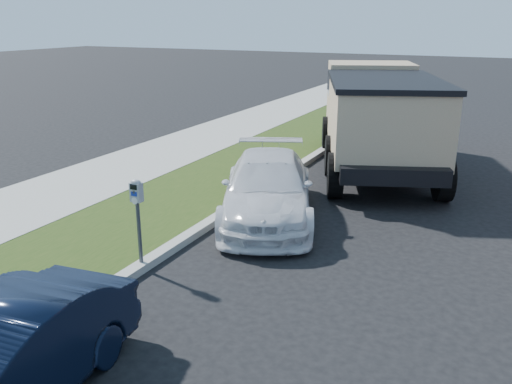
% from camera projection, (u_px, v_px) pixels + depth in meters
% --- Properties ---
extents(ground, '(120.00, 120.00, 0.00)m').
position_uv_depth(ground, '(302.00, 271.00, 9.73)').
color(ground, black).
rests_on(ground, ground).
extents(streetside, '(6.12, 50.00, 0.15)m').
position_uv_depth(streetside, '(126.00, 194.00, 13.74)').
color(streetside, gray).
rests_on(streetside, ground).
extents(parking_meter, '(0.22, 0.15, 1.55)m').
position_uv_depth(parking_meter, '(137.00, 203.00, 9.39)').
color(parking_meter, '#3F4247').
rests_on(parking_meter, ground).
extents(white_wagon, '(3.66, 5.19, 1.40)m').
position_uv_depth(white_wagon, '(268.00, 186.00, 12.23)').
color(white_wagon, silver).
rests_on(white_wagon, ground).
extents(dump_truck, '(5.18, 7.94, 2.93)m').
position_uv_depth(dump_truck, '(377.00, 113.00, 15.94)').
color(dump_truck, black).
rests_on(dump_truck, ground).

